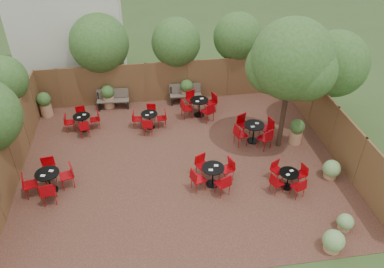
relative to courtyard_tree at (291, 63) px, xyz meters
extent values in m
plane|color=#354F23|center=(-4.08, -0.57, -3.65)|extent=(80.00, 80.00, 0.00)
cube|color=#3E2019|center=(-4.08, -0.57, -3.64)|extent=(12.00, 10.00, 0.02)
cube|color=brown|center=(-4.08, 4.43, -2.65)|extent=(12.00, 0.08, 2.00)
cube|color=brown|center=(-10.08, -0.57, -2.65)|extent=(0.08, 10.00, 2.00)
cube|color=brown|center=(1.92, -0.57, -2.65)|extent=(0.08, 10.00, 2.00)
cube|color=beige|center=(-8.58, 7.43, 0.35)|extent=(5.00, 4.00, 8.00)
sphere|color=#2C541B|center=(-10.68, 2.43, -1.08)|extent=(1.92, 1.92, 1.92)
sphere|color=#2C541B|center=(-7.08, 5.13, -0.84)|extent=(2.69, 2.69, 2.69)
sphere|color=#2C541B|center=(-3.58, 5.03, -0.96)|extent=(2.30, 2.30, 2.30)
sphere|color=#2C541B|center=(-0.58, 5.23, -0.95)|extent=(2.34, 2.34, 2.34)
sphere|color=#2C541B|center=(2.52, 1.43, -0.84)|extent=(2.72, 2.72, 2.72)
cylinder|color=black|center=(0.01, 0.01, -1.64)|extent=(0.24, 0.24, 3.99)
sphere|color=#2C541B|center=(0.01, 0.01, 0.16)|extent=(2.96, 2.96, 2.96)
sphere|color=#2C541B|center=(-0.49, 0.41, -0.28)|extent=(2.07, 2.07, 2.07)
sphere|color=#2C541B|center=(0.41, -0.39, -0.12)|extent=(2.16, 2.16, 2.16)
cube|color=brown|center=(-6.71, 3.98, -3.21)|extent=(1.50, 0.53, 0.05)
cube|color=brown|center=(-6.71, 4.18, -2.94)|extent=(1.48, 0.19, 0.45)
cube|color=black|center=(-7.38, 3.98, -3.43)|extent=(0.08, 0.45, 0.39)
cube|color=black|center=(-6.05, 3.98, -3.43)|extent=(0.08, 0.45, 0.39)
cube|color=brown|center=(-3.29, 3.98, -3.20)|extent=(1.51, 0.53, 0.05)
cube|color=brown|center=(-3.29, 4.18, -2.94)|extent=(1.50, 0.19, 0.45)
cube|color=black|center=(-3.96, 3.98, -3.43)|extent=(0.08, 0.45, 0.40)
cube|color=black|center=(-2.61, 3.98, -3.43)|extent=(0.08, 0.45, 0.40)
cylinder|color=black|center=(-0.53, -2.44, -3.62)|extent=(0.40, 0.40, 0.03)
cylinder|color=black|center=(-0.53, -2.44, -3.29)|extent=(0.05, 0.05, 0.64)
cylinder|color=black|center=(-0.53, -2.44, -2.97)|extent=(0.69, 0.69, 0.03)
cube|color=white|center=(-0.42, -2.37, -2.95)|extent=(0.15, 0.13, 0.01)
cube|color=white|center=(-0.62, -2.55, -2.95)|extent=(0.15, 0.13, 0.01)
cylinder|color=black|center=(-2.83, 2.77, -3.62)|extent=(0.48, 0.48, 0.03)
cylinder|color=black|center=(-2.83, 2.77, -3.23)|extent=(0.05, 0.05, 0.76)
cylinder|color=black|center=(-2.83, 2.77, -2.84)|extent=(0.83, 0.83, 0.03)
cube|color=white|center=(-2.70, 2.85, -2.81)|extent=(0.18, 0.15, 0.02)
cube|color=white|center=(-2.94, 2.64, -2.81)|extent=(0.18, 0.15, 0.02)
cylinder|color=black|center=(-5.12, 2.10, -3.62)|extent=(0.42, 0.42, 0.03)
cylinder|color=black|center=(-5.12, 2.10, -3.28)|extent=(0.05, 0.05, 0.66)
cylinder|color=black|center=(-5.12, 2.10, -2.94)|extent=(0.72, 0.72, 0.03)
cube|color=white|center=(-5.01, 2.17, -2.92)|extent=(0.15, 0.11, 0.01)
cube|color=white|center=(-5.21, 1.98, -2.92)|extent=(0.15, 0.11, 0.01)
cylinder|color=black|center=(-7.98, 2.34, -3.62)|extent=(0.42, 0.42, 0.03)
cylinder|color=black|center=(-7.98, 2.34, -3.28)|extent=(0.05, 0.05, 0.66)
cylinder|color=black|center=(-7.98, 2.34, -2.94)|extent=(0.72, 0.72, 0.03)
cube|color=white|center=(-7.86, 2.42, -2.92)|extent=(0.15, 0.11, 0.01)
cube|color=white|center=(-8.07, 2.23, -2.92)|extent=(0.15, 0.11, 0.01)
cylinder|color=black|center=(-3.12, -1.90, -3.62)|extent=(0.46, 0.46, 0.03)
cylinder|color=black|center=(-3.12, -1.90, -3.24)|extent=(0.05, 0.05, 0.73)
cylinder|color=black|center=(-3.12, -1.90, -2.87)|extent=(0.79, 0.79, 0.03)
cube|color=white|center=(-2.99, -1.82, -2.85)|extent=(0.17, 0.14, 0.02)
cube|color=white|center=(-3.22, -2.03, -2.85)|extent=(0.17, 0.14, 0.02)
cylinder|color=black|center=(-0.95, 0.44, -3.62)|extent=(0.48, 0.48, 0.03)
cylinder|color=black|center=(-0.95, 0.44, -3.23)|extent=(0.05, 0.05, 0.76)
cylinder|color=black|center=(-0.95, 0.44, -2.83)|extent=(0.83, 0.83, 0.03)
cube|color=white|center=(-0.82, 0.52, -2.81)|extent=(0.18, 0.16, 0.02)
cube|color=white|center=(-1.06, 0.31, -2.81)|extent=(0.18, 0.16, 0.02)
cylinder|color=black|center=(-8.79, -1.38, -3.62)|extent=(0.48, 0.48, 0.03)
cylinder|color=black|center=(-8.79, -1.38, -3.23)|extent=(0.05, 0.05, 0.76)
cylinder|color=black|center=(-8.79, -1.38, -2.84)|extent=(0.82, 0.82, 0.03)
cube|color=white|center=(-8.66, -1.29, -2.82)|extent=(0.17, 0.13, 0.02)
cube|color=white|center=(-8.90, -1.51, -2.82)|extent=(0.17, 0.13, 0.02)
cylinder|color=#AC7C56|center=(-6.93, 4.13, -3.34)|extent=(0.50, 0.50, 0.58)
sphere|color=#2C541B|center=(-6.93, 4.13, -2.83)|extent=(0.61, 0.61, 0.61)
cylinder|color=#AC7C56|center=(-3.22, 4.13, -3.34)|extent=(0.52, 0.52, 0.59)
sphere|color=#2C541B|center=(-3.22, 4.13, -2.81)|extent=(0.62, 0.62, 0.62)
cylinder|color=#AC7C56|center=(-9.73, 3.78, -3.33)|extent=(0.53, 0.53, 0.61)
sphere|color=#2C541B|center=(-9.73, 3.78, -2.78)|extent=(0.64, 0.64, 0.64)
cylinder|color=#AC7C56|center=(0.73, 0.08, -3.35)|extent=(0.50, 0.50, 0.57)
sphere|color=#2C541B|center=(0.73, 0.08, -2.84)|extent=(0.60, 0.60, 0.60)
cylinder|color=#AC7C56|center=(0.58, -4.52, -3.55)|extent=(0.38, 0.38, 0.17)
sphere|color=#67924C|center=(0.58, -4.52, -3.33)|extent=(0.52, 0.52, 0.52)
cylinder|color=#AC7C56|center=(-0.15, -5.22, -3.52)|extent=(0.48, 0.48, 0.22)
sphere|color=#67924C|center=(-0.15, -5.22, -3.25)|extent=(0.65, 0.65, 0.65)
cylinder|color=#AC7C56|center=(1.24, -2.14, -3.52)|extent=(0.47, 0.47, 0.21)
sphere|color=#67924C|center=(1.24, -2.14, -3.26)|extent=(0.64, 0.64, 0.64)
camera|label=1|loc=(-5.35, -11.83, 5.69)|focal=35.56mm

